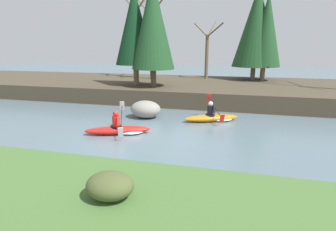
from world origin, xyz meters
The scene contains 13 objects.
ground_plane centered at (0.00, 0.00, 0.00)m, with size 90.00×90.00×0.00m, color slate.
riverbank_far centered at (0.00, 10.15, 0.50)m, with size 44.00×9.44×1.01m.
conifer_tree_far_left centered at (-3.37, 7.85, 4.83)m, with size 2.69×2.69×6.30m.
conifer_tree_left centered at (-1.96, 7.35, 4.99)m, with size 2.77×2.77×6.85m.
conifer_tree_mid_left centered at (4.63, 12.88, 5.13)m, with size 3.41×3.41×7.22m.
conifer_tree_centre centered at (5.32, 12.49, 4.73)m, with size 2.45×2.45×6.41m.
bare_tree_upstream centered at (-4.92, 12.38, 4.45)m, with size 4.01×3.97×7.32m.
bare_tree_mid_upstream centered at (-3.37, 11.55, 4.21)m, with size 3.74×3.70×6.80m.
bare_tree_mid_downstream centered at (0.94, 12.86, 3.20)m, with size 2.60×2.57×4.64m.
shrub_clump_third centered at (1.11, -5.27, 1.06)m, with size 0.91×0.76×0.49m.
kayaker_lead centered at (2.34, 3.37, 0.20)m, with size 2.70×1.95×1.20m.
kayaker_middle centered at (-1.29, 0.44, 0.20)m, with size 2.73×1.99×1.20m.
boulder_midstream centered at (-1.12, 3.19, 0.45)m, with size 1.58×1.23×0.89m.
Camera 1 is at (3.22, -9.24, 3.55)m, focal length 28.00 mm.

